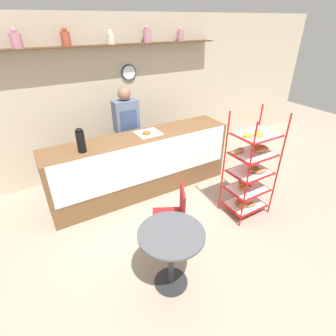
{
  "coord_description": "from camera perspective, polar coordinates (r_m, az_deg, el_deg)",
  "views": [
    {
      "loc": [
        -1.55,
        -2.15,
        2.6
      ],
      "look_at": [
        0.0,
        0.46,
        0.86
      ],
      "focal_mm": 28.0,
      "sensor_mm": 36.0,
      "label": 1
    }
  ],
  "objects": [
    {
      "name": "ground_plane",
      "position": [
        3.71,
        3.75,
        -14.69
      ],
      "size": [
        14.0,
        14.0,
        0.0
      ],
      "primitive_type": "plane",
      "color": "gray"
    },
    {
      "name": "back_wall",
      "position": [
        4.96,
        -11.94,
        14.85
      ],
      "size": [
        10.0,
        0.3,
        2.7
      ],
      "color": "beige",
      "rests_on": "ground_plane"
    },
    {
      "name": "display_counter",
      "position": [
        4.33,
        -5.76,
        0.77
      ],
      "size": [
        3.0,
        0.62,
        1.01
      ],
      "color": "brown",
      "rests_on": "ground_plane"
    },
    {
      "name": "pastry_rack",
      "position": [
        3.91,
        17.5,
        -0.52
      ],
      "size": [
        0.62,
        0.48,
        1.57
      ],
      "color": "#B71414",
      "rests_on": "ground_plane"
    },
    {
      "name": "person_worker",
      "position": [
        4.6,
        -8.88,
        7.92
      ],
      "size": [
        0.41,
        0.23,
        1.66
      ],
      "color": "#282833",
      "rests_on": "ground_plane"
    },
    {
      "name": "cafe_table",
      "position": [
        2.81,
        0.71,
        -16.74
      ],
      "size": [
        0.68,
        0.68,
        0.75
      ],
      "color": "#262628",
      "rests_on": "ground_plane"
    },
    {
      "name": "cafe_chair",
      "position": [
        3.27,
        1.51,
        -9.61
      ],
      "size": [
        0.51,
        0.51,
        0.86
      ],
      "rotation": [
        0.0,
        0.0,
        4.23
      ],
      "color": "black",
      "rests_on": "ground_plane"
    },
    {
      "name": "coffee_carafe",
      "position": [
        3.71,
        -18.46,
        5.69
      ],
      "size": [
        0.11,
        0.11,
        0.34
      ],
      "color": "black",
      "rests_on": "display_counter"
    },
    {
      "name": "donut_tray_counter",
      "position": [
        4.19,
        -4.29,
        7.68
      ],
      "size": [
        0.37,
        0.35,
        0.05
      ],
      "color": "silver",
      "rests_on": "display_counter"
    }
  ]
}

